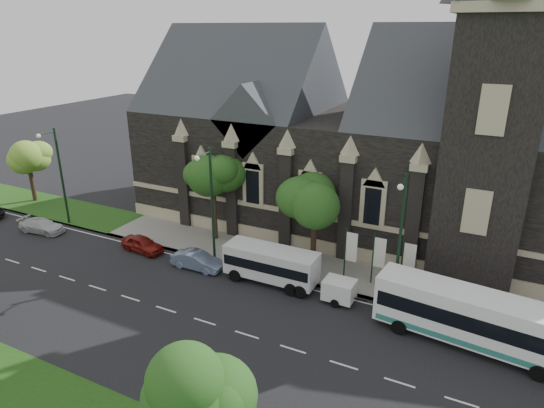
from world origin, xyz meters
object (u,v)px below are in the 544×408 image
Objects in this scene: street_lamp_mid at (210,199)px; box_trailer at (339,290)px; banner_flag_center at (377,255)px; car_far_red at (143,244)px; shuttle_bus at (271,263)px; tree_walk_far at (30,159)px; tree_walk_right at (319,190)px; street_lamp_near at (400,234)px; banner_flag_right at (407,261)px; car_far_white at (42,226)px; tour_coach at (478,319)px; tree_park_east at (195,393)px; tree_walk_left at (216,175)px; street_lamp_far at (59,172)px; banner_flag_left at (349,250)px; sedan at (197,260)px.

street_lamp_mid is 11.55m from box_trailer.
banner_flag_center is 18.65m from car_far_red.
car_far_red is at bearing -178.97° from shuttle_bus.
street_lamp_mid is at bearing -7.37° from tree_walk_far.
street_lamp_near is (6.79, -3.62, -0.71)m from tree_walk_right.
street_lamp_mid is 12.73m from banner_flag_center.
banner_flag_right is at bearing -1.77° from tree_walk_far.
car_far_red is 10.68m from car_far_white.
street_lamp_near reaches higher than banner_flag_center.
tree_walk_right is at bearing -83.40° from car_far_white.
tree_walk_right reaches higher than tour_coach.
street_lamp_mid is 2.25× the size of banner_flag_center.
banner_flag_center is (-1.71, 1.91, -2.73)m from street_lamp_near.
banner_flag_center is (2.11, 18.32, -2.24)m from tree_park_east.
shuttle_bus is at bearing -179.37° from tour_coach.
tree_walk_right is at bearing 151.94° from street_lamp_near.
tree_walk_left is at bearing 170.61° from tour_coach.
street_lamp_mid and street_lamp_far have the same top height.
box_trailer is (5.16, -0.31, -0.62)m from shuttle_bus.
tree_walk_left reaches higher than banner_flag_right.
banner_flag_right is 4.98m from box_trailer.
tree_park_east reaches higher than banner_flag_center.
box_trailer is (34.51, -4.28, -3.73)m from tree_walk_far.
tree_park_east is 18.46m from banner_flag_left.
car_far_red is (-13.24, -4.77, -5.17)m from tree_walk_right.
tree_park_east is 0.93× the size of shuttle_bus.
street_lamp_far is (-30.00, 0.00, 0.00)m from street_lamp_near.
car_far_white is at bearing -177.23° from box_trailer.
street_lamp_near reaches higher than car_far_white.
banner_flag_center is (14.08, -1.70, -3.35)m from tree_walk_left.
box_trailer is (3.48, -4.82, -4.92)m from tree_walk_right.
car_far_white is (-30.66, -2.16, -4.50)m from street_lamp_near.
car_far_red is 0.90× the size of car_far_white.
tree_walk_far is 1.56× the size of sedan.
banner_flag_left reaches higher than box_trailer.
car_far_red is at bearing -176.23° from tour_coach.
banner_flag_right is (0.29, 1.91, -2.73)m from street_lamp_near.
shuttle_bus is (-8.47, -0.89, -3.60)m from street_lamp_near.
banner_flag_right is at bearing -13.60° from tree_walk_right.
box_trailer is 11.08m from sedan.
sedan is (-0.38, -1.57, -4.45)m from street_lamp_mid.
tour_coach reaches higher than shuttle_bus.
tree_walk_left is at bearing 116.47° from street_lamp_mid.
street_lamp_mid is at bearing -63.53° from tree_walk_left.
car_far_white is at bearing -173.90° from tour_coach.
car_far_red is at bearing 136.72° from tree_park_east.
shuttle_bus reaches higher than car_far_red.
tree_park_east reaches higher than car_far_white.
tree_walk_left is at bearing 14.26° from street_lamp_far.
street_lamp_mid is 2.15× the size of car_far_white.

